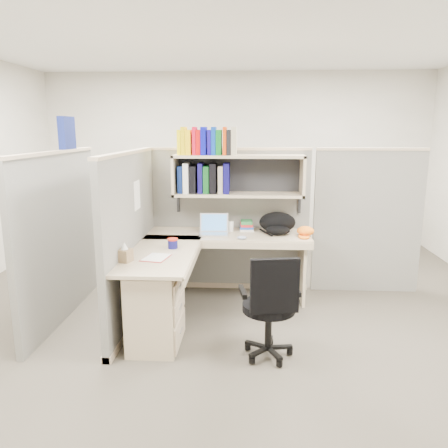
# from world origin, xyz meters

# --- Properties ---
(ground) EXTENTS (6.00, 6.00, 0.00)m
(ground) POSITION_xyz_m (0.00, 0.00, 0.00)
(ground) COLOR #37322A
(ground) RESTS_ON ground
(room_shell) EXTENTS (6.00, 6.00, 6.00)m
(room_shell) POSITION_xyz_m (0.00, 0.00, 1.62)
(room_shell) COLOR #B2AEA0
(room_shell) RESTS_ON ground
(cubicle) EXTENTS (3.79, 1.84, 1.95)m
(cubicle) POSITION_xyz_m (-0.37, 0.45, 0.91)
(cubicle) COLOR slate
(cubicle) RESTS_ON ground
(desk) EXTENTS (1.74, 1.75, 0.73)m
(desk) POSITION_xyz_m (-0.41, -0.29, 0.44)
(desk) COLOR tan
(desk) RESTS_ON ground
(laptop) EXTENTS (0.32, 0.32, 0.22)m
(laptop) POSITION_xyz_m (-0.15, 0.51, 0.84)
(laptop) COLOR silver
(laptop) RESTS_ON desk
(backpack) EXTENTS (0.41, 0.33, 0.23)m
(backpack) POSITION_xyz_m (0.53, 0.59, 0.84)
(backpack) COLOR black
(backpack) RESTS_ON desk
(orange_cap) EXTENTS (0.23, 0.25, 0.10)m
(orange_cap) POSITION_xyz_m (0.82, 0.52, 0.78)
(orange_cap) COLOR orange
(orange_cap) RESTS_ON desk
(snack_canister) EXTENTS (0.10, 0.10, 0.09)m
(snack_canister) POSITION_xyz_m (-0.49, -0.05, 0.78)
(snack_canister) COLOR #110F5B
(snack_canister) RESTS_ON desk
(tissue_box) EXTENTS (0.13, 0.13, 0.17)m
(tissue_box) POSITION_xyz_m (-0.82, -0.50, 0.81)
(tissue_box) COLOR #896F4D
(tissue_box) RESTS_ON desk
(mouse) EXTENTS (0.11, 0.09, 0.04)m
(mouse) POSITION_xyz_m (0.15, 0.32, 0.75)
(mouse) COLOR #8798C0
(mouse) RESTS_ON desk
(paper_cup) EXTENTS (0.08, 0.08, 0.11)m
(paper_cup) POSITION_xyz_m (0.01, 0.68, 0.78)
(paper_cup) COLOR white
(paper_cup) RESTS_ON desk
(book_stack) EXTENTS (0.16, 0.21, 0.10)m
(book_stack) POSITION_xyz_m (0.19, 0.76, 0.78)
(book_stack) COLOR slate
(book_stack) RESTS_ON desk
(loose_paper) EXTENTS (0.23, 0.28, 0.00)m
(loose_paper) POSITION_xyz_m (-0.59, -0.36, 0.73)
(loose_paper) COLOR white
(loose_paper) RESTS_ON desk
(task_chair) EXTENTS (0.49, 0.45, 0.89)m
(task_chair) POSITION_xyz_m (0.39, -0.74, 0.32)
(task_chair) COLOR black
(task_chair) RESTS_ON ground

